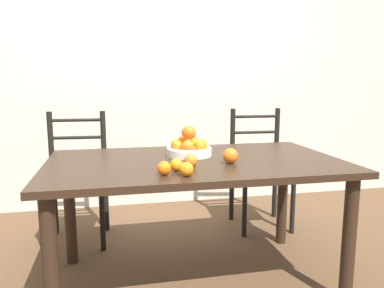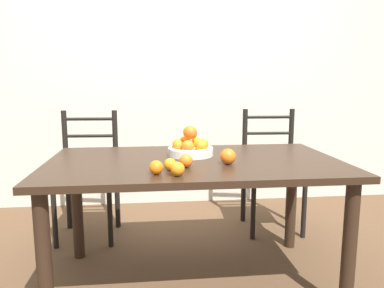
{
  "view_description": "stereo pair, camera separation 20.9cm",
  "coord_description": "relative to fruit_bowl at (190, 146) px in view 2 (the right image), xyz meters",
  "views": [
    {
      "loc": [
        -0.44,
        -1.98,
        1.15
      ],
      "look_at": [
        -0.01,
        0.04,
        0.8
      ],
      "focal_mm": 35.0,
      "sensor_mm": 36.0,
      "label": 1
    },
    {
      "loc": [
        -0.23,
        -2.01,
        1.15
      ],
      "look_at": [
        -0.01,
        0.04,
        0.8
      ],
      "focal_mm": 35.0,
      "sensor_mm": 36.0,
      "label": 2
    }
  ],
  "objects": [
    {
      "name": "ground_plane",
      "position": [
        0.01,
        -0.13,
        -0.78
      ],
      "size": [
        12.0,
        12.0,
        0.0
      ],
      "primitive_type": "plane",
      "color": "brown"
    },
    {
      "name": "wall_back",
      "position": [
        0.01,
        1.36,
        0.52
      ],
      "size": [
        8.0,
        0.06,
        2.6
      ],
      "color": "beige",
      "rests_on": "ground_plane"
    },
    {
      "name": "dining_table",
      "position": [
        0.01,
        -0.13,
        -0.15
      ],
      "size": [
        1.6,
        0.93,
        0.72
      ],
      "color": "black",
      "rests_on": "ground_plane"
    },
    {
      "name": "fruit_bowl",
      "position": [
        0.0,
        0.0,
        0.0
      ],
      "size": [
        0.26,
        0.26,
        0.18
      ],
      "color": "silver",
      "rests_on": "dining_table"
    },
    {
      "name": "orange_loose_0",
      "position": [
        -0.11,
        -0.47,
        -0.02
      ],
      "size": [
        0.07,
        0.07,
        0.07
      ],
      "color": "orange",
      "rests_on": "dining_table"
    },
    {
      "name": "orange_loose_1",
      "position": [
        -0.14,
        -0.36,
        -0.02
      ],
      "size": [
        0.06,
        0.06,
        0.06
      ],
      "color": "orange",
      "rests_on": "dining_table"
    },
    {
      "name": "orange_loose_2",
      "position": [
        -0.21,
        -0.43,
        -0.02
      ],
      "size": [
        0.07,
        0.07,
        0.07
      ],
      "color": "orange",
      "rests_on": "dining_table"
    },
    {
      "name": "orange_loose_3",
      "position": [
        -0.05,
        -0.31,
        -0.02
      ],
      "size": [
        0.07,
        0.07,
        0.07
      ],
      "color": "orange",
      "rests_on": "dining_table"
    },
    {
      "name": "orange_loose_4",
      "position": [
        0.17,
        -0.26,
        -0.01
      ],
      "size": [
        0.08,
        0.08,
        0.08
      ],
      "color": "orange",
      "rests_on": "dining_table"
    },
    {
      "name": "chair_left",
      "position": [
        -0.7,
        0.62,
        -0.31
      ],
      "size": [
        0.44,
        0.42,
        0.93
      ],
      "rotation": [
        0.0,
        0.0,
        -0.06
      ],
      "color": "black",
      "rests_on": "ground_plane"
    },
    {
      "name": "chair_right",
      "position": [
        0.7,
        0.62,
        -0.31
      ],
      "size": [
        0.44,
        0.42,
        0.93
      ],
      "rotation": [
        0.0,
        0.0,
        -0.04
      ],
      "color": "black",
      "rests_on": "ground_plane"
    }
  ]
}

